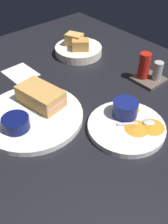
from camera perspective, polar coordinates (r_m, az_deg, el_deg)
The scene contains 12 objects.
ground_plane at distance 76.84cm, azimuth -5.88°, elevation -0.05°, with size 110.00×110.00×3.00cm, color black.
plate_sandwich_main at distance 72.99cm, azimuth -11.09°, elevation -0.90°, with size 27.55×27.55×1.60cm, color white.
sandwich_half_near at distance 74.40cm, azimuth -9.40°, elevation 3.43°, with size 14.25×9.68×4.80cm.
ramekin_dark_sauce at distance 68.14cm, azimuth -14.60°, elevation -2.25°, with size 6.92×6.92×3.21cm.
spoon_by_dark_ramekin at distance 71.62cm, azimuth -11.27°, elevation -0.63°, with size 3.86×9.92×0.80cm.
plate_chips_companion at distance 69.35cm, azimuth 9.15°, elevation -3.23°, with size 20.23×20.23×1.60cm, color white.
ramekin_light_gravy at distance 70.21cm, azimuth 8.96°, elevation 0.85°, with size 6.70×6.70×4.37cm.
spoon_by_gravy_ramekin at distance 69.65cm, azimuth 12.85°, elevation -2.32°, with size 7.12×8.77×0.80cm.
plantain_chip_scatter at distance 70.02cm, azimuth 12.03°, elevation -1.97°, with size 16.17×11.94×0.60cm.
bread_basket_rear at distance 101.71cm, azimuth -1.27°, elevation 13.53°, with size 17.61×17.61×7.57cm.
condiment_caddy at distance 87.85cm, azimuth 13.84°, elevation 8.56°, with size 9.00×9.00×9.50cm.
paper_napkin_folded at distance 93.18cm, azimuth -13.63°, elevation 8.23°, with size 11.00×9.00×0.40cm, color white.
Camera 1 is at (49.12, -32.25, 48.02)cm, focal length 42.13 mm.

